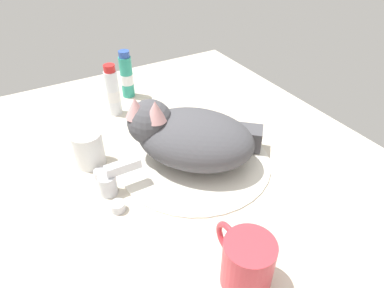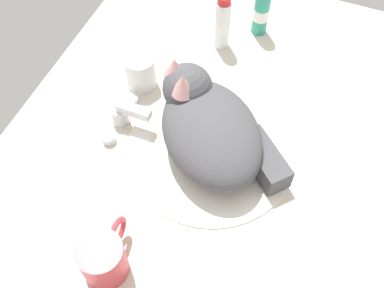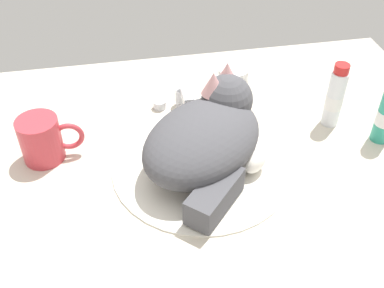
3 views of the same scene
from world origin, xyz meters
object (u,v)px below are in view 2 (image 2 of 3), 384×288
(faucet, at_px, (123,115))
(toothpaste_bottle, at_px, (222,23))
(mouthwash_bottle, at_px, (262,10))
(cat, at_px, (209,125))
(coffee_mug, at_px, (104,258))
(rinse_cup, at_px, (140,72))

(faucet, bearing_deg, toothpaste_bottle, -20.66)
(mouthwash_bottle, bearing_deg, faucet, 154.21)
(cat, xyz_separation_m, coffee_mug, (-0.30, 0.07, -0.02))
(cat, relative_size, rinse_cup, 4.08)
(faucet, height_order, toothpaste_bottle, toothpaste_bottle)
(faucet, bearing_deg, mouthwash_bottle, -25.79)
(coffee_mug, bearing_deg, mouthwash_bottle, -5.83)
(cat, relative_size, coffee_mug, 2.70)
(rinse_cup, bearing_deg, mouthwash_bottle, -36.45)
(toothpaste_bottle, bearing_deg, coffee_mug, -179.87)
(rinse_cup, xyz_separation_m, toothpaste_bottle, (0.18, -0.12, 0.03))
(faucet, distance_m, rinse_cup, 0.11)
(faucet, height_order, coffee_mug, coffee_mug)
(toothpaste_bottle, height_order, mouthwash_bottle, toothpaste_bottle)
(faucet, xyz_separation_m, toothpaste_bottle, (0.29, -0.11, 0.04))
(mouthwash_bottle, bearing_deg, coffee_mug, 174.17)
(cat, height_order, mouthwash_bottle, cat)
(cat, xyz_separation_m, toothpaste_bottle, (0.28, 0.07, -0.00))
(rinse_cup, height_order, mouthwash_bottle, mouthwash_bottle)
(cat, distance_m, coffee_mug, 0.31)
(coffee_mug, xyz_separation_m, toothpaste_bottle, (0.58, 0.00, 0.02))
(mouthwash_bottle, bearing_deg, rinse_cup, 143.55)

